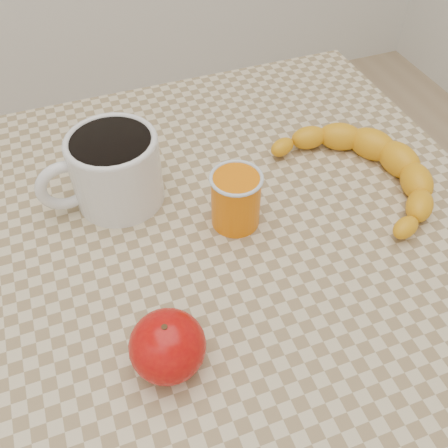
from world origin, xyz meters
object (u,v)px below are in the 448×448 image
object	(u,v)px
apple	(168,346)
banana	(364,170)
coffee_mug	(113,168)
table	(224,272)
orange_juice_glass	(236,199)

from	to	relation	value
apple	banana	xyz separation A→B (m)	(0.36, 0.19, -0.01)
coffee_mug	banana	distance (m)	0.37
table	orange_juice_glass	xyz separation A→B (m)	(0.02, 0.02, 0.13)
apple	banana	size ratio (longest dim) A/B	0.28
table	banana	distance (m)	0.26
coffee_mug	orange_juice_glass	distance (m)	0.18
orange_juice_glass	banana	world-z (taller)	orange_juice_glass
coffee_mug	orange_juice_glass	xyz separation A→B (m)	(0.14, -0.10, -0.02)
coffee_mug	orange_juice_glass	size ratio (longest dim) A/B	2.17
table	banana	xyz separation A→B (m)	(0.23, 0.03, 0.11)
banana	coffee_mug	bearing A→B (deg)	154.04
orange_juice_glass	apple	size ratio (longest dim) A/B	0.88
coffee_mug	apple	world-z (taller)	coffee_mug
apple	banana	world-z (taller)	apple
table	orange_juice_glass	distance (m)	0.13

